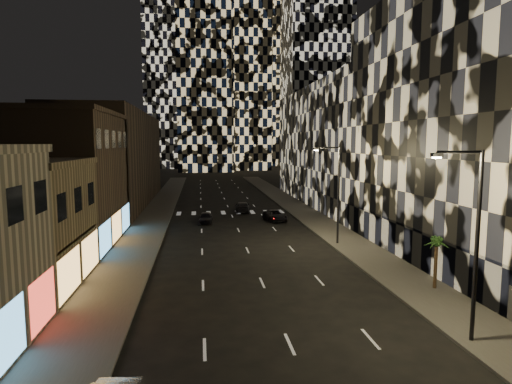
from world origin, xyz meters
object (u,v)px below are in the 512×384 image
object	(u,v)px
streetlight_far	(336,188)
car_dark_midlane	(206,218)
palm_tree	(437,246)
car_dark_rightlane	(275,216)
streetlight_near	(473,232)
car_dark_oncoming	(243,207)

from	to	relation	value
streetlight_far	car_dark_midlane	world-z (taller)	streetlight_far
streetlight_far	palm_tree	world-z (taller)	streetlight_far
car_dark_midlane	car_dark_rightlane	size ratio (longest dim) A/B	0.81
streetlight_near	car_dark_rightlane	xyz separation A→B (m)	(-3.42, 32.97, -4.71)
car_dark_oncoming	palm_tree	distance (m)	34.43
streetlight_near	car_dark_oncoming	xyz separation A→B (m)	(-6.66, 40.23, -4.66)
streetlight_near	car_dark_oncoming	distance (m)	41.04
streetlight_far	car_dark_oncoming	distance (m)	21.80
streetlight_near	car_dark_rightlane	size ratio (longest dim) A/B	1.93
car_dark_midlane	palm_tree	size ratio (longest dim) A/B	1.12
streetlight_far	car_dark_rightlane	distance (m)	14.21
car_dark_midlane	car_dark_oncoming	bearing A→B (deg)	59.67
streetlight_near	streetlight_far	world-z (taller)	same
streetlight_near	streetlight_far	distance (m)	20.00
car_dark_midlane	palm_tree	xyz separation A→B (m)	(14.35, -25.53, 2.29)
car_dark_rightlane	palm_tree	size ratio (longest dim) A/B	1.38
streetlight_far	palm_tree	xyz separation A→B (m)	(2.50, -12.89, -2.42)
streetlight_near	palm_tree	distance (m)	7.92
palm_tree	car_dark_rightlane	bearing A→B (deg)	102.89
streetlight_far	car_dark_midlane	bearing A→B (deg)	133.15
streetlight_near	car_dark_rightlane	world-z (taller)	streetlight_near
streetlight_far	streetlight_near	bearing A→B (deg)	-90.00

